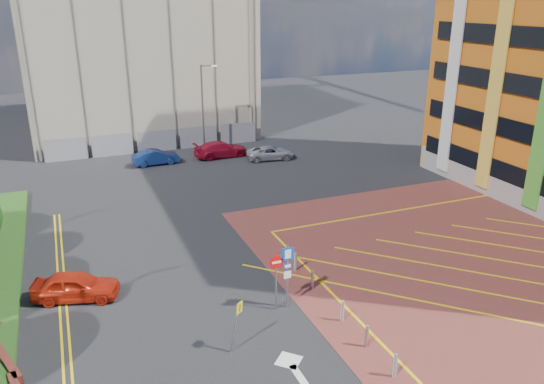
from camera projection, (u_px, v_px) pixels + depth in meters
ground at (286, 320)px, 23.60m from camera, size 140.00×140.00×0.00m
forecourt at (523, 264)px, 28.56m from camera, size 26.00×26.00×0.02m
lamp_back at (203, 106)px, 47.88m from camera, size 1.53×0.16×8.00m
sign_cluster at (283, 270)px, 23.88m from camera, size 1.17×0.12×3.20m
warning_sign at (236, 321)px, 21.09m from camera, size 0.66×0.40×2.25m
bollard_row at (350, 320)px, 22.80m from camera, size 0.14×11.14×0.90m
construction_building at (131, 24)px, 54.58m from camera, size 21.20×19.20×22.00m
construction_fence at (168, 140)px, 49.68m from camera, size 21.60×0.06×2.00m
car_red_left at (76, 286)px, 25.08m from camera, size 4.30×2.73×1.36m
car_blue_back at (156, 157)px, 45.54m from camera, size 3.99×1.49×1.30m
car_red_back at (221, 149)px, 47.71m from camera, size 4.95×2.20×1.41m
car_silver_back at (271, 153)px, 47.04m from camera, size 4.49×2.53×1.19m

